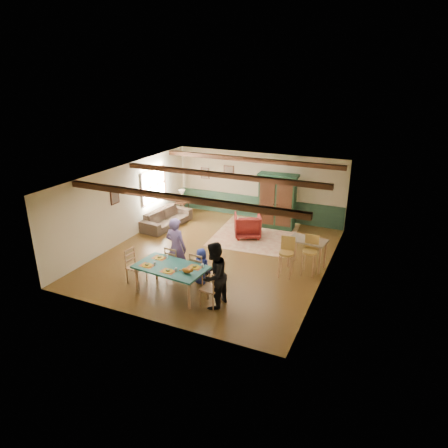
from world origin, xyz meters
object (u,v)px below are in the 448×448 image
at_px(person_woman, 214,275).
at_px(cat, 187,270).
at_px(counter_table, 307,254).
at_px(dining_chair_far_right, 200,268).
at_px(end_table, 182,208).
at_px(dining_chair_far_left, 175,262).
at_px(bar_stool_left, 286,258).
at_px(dining_chair_end_left, 136,266).
at_px(armoire, 277,201).
at_px(bar_stool_right, 309,256).
at_px(dining_chair_end_right, 210,287).
at_px(sofa, 167,218).
at_px(table_lamp, 182,196).
at_px(armchair, 248,226).
at_px(dining_table, 171,280).
at_px(person_man, 176,248).
at_px(person_child, 202,266).

bearing_deg(person_woman, cat, -81.87).
xyz_separation_m(cat, counter_table, (2.40, 3.18, -0.43)).
bearing_deg(person_woman, dining_chair_far_right, -130.27).
xyz_separation_m(dining_chair_far_right, end_table, (-3.42, 4.97, -0.22)).
xyz_separation_m(dining_chair_far_left, bar_stool_left, (2.91, 1.38, 0.10)).
bearing_deg(dining_chair_end_left, armoire, -17.00).
height_order(person_woman, armoire, armoire).
xyz_separation_m(dining_chair_far_right, bar_stool_right, (2.65, 1.84, 0.10)).
height_order(dining_chair_far_left, bar_stool_right, bar_stool_right).
distance_m(dining_chair_end_right, sofa, 5.98).
distance_m(person_woman, table_lamp, 7.20).
relative_size(dining_chair_far_left, cat, 2.64).
xyz_separation_m(armchair, counter_table, (2.54, -1.56, 0.03)).
bearing_deg(armchair, person_woman, 75.13).
height_order(dining_table, person_woman, person_woman).
relative_size(dining_table, dining_chair_far_right, 1.89).
height_order(dining_chair_far_left, armoire, armoire).
xyz_separation_m(person_man, counter_table, (3.32, 2.14, -0.45)).
bearing_deg(table_lamp, dining_chair_far_left, -62.28).
xyz_separation_m(dining_chair_end_left, person_woman, (2.54, -0.22, 0.37)).
distance_m(dining_chair_end_left, armchair, 4.78).
bearing_deg(dining_chair_far_right, person_man, -5.71).
height_order(end_table, bar_stool_right, bar_stool_right).
distance_m(person_woman, person_child, 1.29).
distance_m(dining_chair_far_left, end_table, 5.54).
height_order(end_table, bar_stool_left, bar_stool_left).
bearing_deg(person_man, dining_chair_far_right, 174.29).
xyz_separation_m(dining_chair_far_left, counter_table, (3.33, 2.22, -0.04)).
bearing_deg(person_child, armoire, -92.00).
xyz_separation_m(dining_chair_end_right, bar_stool_left, (1.33, 2.28, 0.10)).
height_order(person_man, table_lamp, person_man).
relative_size(sofa, table_lamp, 4.32).
bearing_deg(armchair, bar_stool_right, 117.68).
bearing_deg(bar_stool_right, sofa, 164.59).
distance_m(table_lamp, bar_stool_right, 6.83).
height_order(person_child, armchair, person_child).
relative_size(dining_table, dining_chair_end_left, 1.89).
bearing_deg(table_lamp, bar_stool_right, -27.25).
height_order(dining_table, person_child, person_child).
height_order(dining_chair_end_left, cat, dining_chair_end_left).
bearing_deg(dining_chair_end_right, person_child, -136.85).
relative_size(dining_chair_end_right, counter_table, 0.91).
bearing_deg(dining_chair_far_left, sofa, -49.88).
height_order(counter_table, bar_stool_right, bar_stool_right).
xyz_separation_m(dining_chair_far_left, person_woman, (1.68, -0.91, 0.37)).
xyz_separation_m(armchair, end_table, (-3.36, 1.11, -0.14)).
bearing_deg(end_table, cat, -59.07).
bearing_deg(person_man, dining_chair_far_left, 90.00).
distance_m(dining_chair_far_right, armoire, 5.24).
bearing_deg(armchair, dining_chair_far_right, 65.23).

